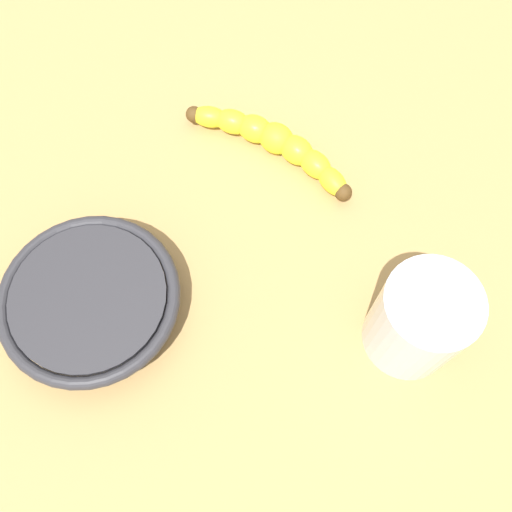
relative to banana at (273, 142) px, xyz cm
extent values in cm
cube|color=tan|center=(3.23, 4.33, -3.14)|extent=(120.00, 120.00, 3.00)
ellipsoid|color=yellow|center=(-6.35, 4.27, 0.00)|extent=(4.29, 4.44, 2.29)
ellipsoid|color=yellow|center=(-4.53, 2.43, 0.00)|extent=(4.65, 4.55, 2.62)
ellipsoid|color=yellow|center=(-2.49, 0.82, 0.00)|extent=(4.88, 4.64, 2.95)
ellipsoid|color=yellow|center=(-0.27, -0.52, 0.00)|extent=(4.97, 4.71, 3.27)
ellipsoid|color=yellow|center=(2.09, -1.58, 0.00)|extent=(4.68, 4.13, 2.95)
ellipsoid|color=yellow|center=(4.57, -2.35, 0.00)|extent=(4.40, 3.46, 2.62)
ellipsoid|color=yellow|center=(7.12, -2.80, 0.00)|extent=(4.13, 2.72, 2.29)
sphere|color=#513819|center=(-7.51, 5.59, 0.00)|extent=(1.80, 1.80, 1.80)
sphere|color=#513819|center=(8.86, -3.00, 0.00)|extent=(1.80, 1.80, 1.80)
cylinder|color=silver|center=(-13.73, 19.96, 3.45)|extent=(8.20, 8.20, 10.17)
cylinder|color=#926DA0|center=(-13.73, 19.96, 3.35)|extent=(7.70, 7.70, 9.48)
cylinder|color=#2D2D33|center=(15.74, 19.38, 0.38)|extent=(14.32, 14.32, 4.02)
torus|color=#2D2D33|center=(15.74, 19.38, 1.79)|extent=(16.76, 16.76, 1.20)
camera|label=1|loc=(-0.72, 35.74, 51.26)|focal=40.40mm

